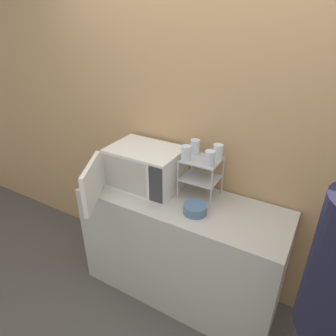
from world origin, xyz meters
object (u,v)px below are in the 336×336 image
(glass_front_left, at_px, (186,153))
(glass_back_right, at_px, (218,152))
(glass_front_right, at_px, (210,158))
(bowl, at_px, (195,209))
(dish_rack, at_px, (201,170))
(microwave, at_px, (143,168))
(glass_back_left, at_px, (195,147))

(glass_front_left, relative_size, glass_back_right, 1.00)
(glass_front_right, height_order, bowl, glass_front_right)
(glass_front_left, bearing_deg, dish_rack, 36.43)
(microwave, xyz_separation_m, glass_front_left, (0.35, 0.01, 0.20))
(microwave, distance_m, glass_front_left, 0.40)
(dish_rack, relative_size, glass_front_right, 2.86)
(microwave, height_order, bowl, microwave)
(glass_back_right, height_order, glass_back_left, same)
(glass_front_left, bearing_deg, glass_back_left, 86.85)
(dish_rack, distance_m, bowl, 0.28)
(glass_front_right, bearing_deg, glass_back_right, 87.59)
(dish_rack, relative_size, glass_front_left, 2.86)
(glass_back_right, bearing_deg, glass_front_left, -144.30)
(glass_back_right, bearing_deg, glass_front_right, -92.41)
(glass_back_left, distance_m, bowl, 0.44)
(microwave, bearing_deg, glass_back_right, 15.04)
(dish_rack, xyz_separation_m, glass_back_left, (-0.08, 0.06, 0.14))
(microwave, bearing_deg, glass_back_left, 21.64)
(glass_front_right, relative_size, bowl, 0.66)
(dish_rack, bearing_deg, glass_front_right, -36.81)
(dish_rack, relative_size, bowl, 1.88)
(glass_back_right, xyz_separation_m, bowl, (-0.03, -0.27, -0.32))
(microwave, relative_size, glass_back_right, 7.32)
(glass_front_left, xyz_separation_m, glass_front_right, (0.17, 0.00, 0.00))
(glass_front_left, bearing_deg, microwave, -177.72)
(microwave, height_order, glass_back_left, glass_back_left)
(dish_rack, bearing_deg, glass_front_left, -143.57)
(dish_rack, bearing_deg, glass_back_left, 142.75)
(glass_front_left, distance_m, glass_back_right, 0.22)
(glass_front_right, xyz_separation_m, bowl, (-0.02, -0.14, -0.32))
(glass_back_right, bearing_deg, bowl, -96.08)
(glass_front_left, relative_size, glass_front_right, 1.00)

